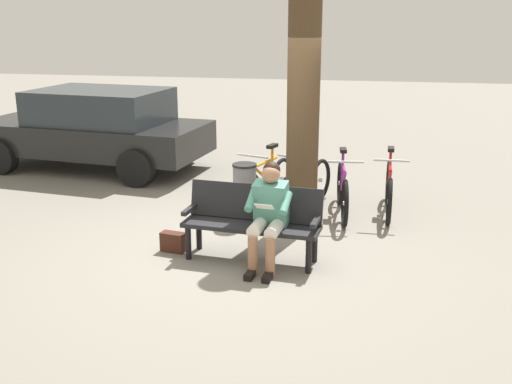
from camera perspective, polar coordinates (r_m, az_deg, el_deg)
The scene contains 11 objects.
ground_plane at distance 7.46m, azimuth -2.23°, elevation -5.63°, with size 40.00×40.00×0.00m, color slate.
bench at distance 7.12m, azimuth -0.28°, elevation -2.37°, with size 1.64×0.63×0.87m.
person_reading at distance 6.86m, azimuth 1.20°, elevation -1.72°, with size 0.52×0.79×1.20m.
handbag at distance 7.51m, azimuth -7.74°, elevation -4.65°, with size 0.30×0.14×0.24m, color #3F1E14.
tree_trunk at distance 8.05m, azimuth 4.46°, elevation 8.93°, with size 0.43×0.43×3.52m, color #4C3823.
litter_bin at distance 8.43m, azimuth -1.07°, elevation -0.06°, with size 0.34×0.34×0.82m.
bicycle_orange at distance 8.98m, azimuth 12.30°, elevation 0.26°, with size 0.48×1.68×0.94m.
bicycle_blue at distance 8.79m, azimuth 8.08°, elevation 0.12°, with size 0.48×1.68×0.94m.
bicycle_red at distance 8.96m, azimuth 4.65°, elevation 0.55°, with size 0.68×1.60×0.94m.
bicycle_black at distance 9.00m, azimuth 0.96°, elevation 0.67°, with size 0.66×1.61×0.94m.
parked_car at distance 11.67m, azimuth -14.76°, elevation 5.87°, with size 4.39×2.41×1.47m.
Camera 1 is at (-1.61, 6.73, 2.80)m, focal length 42.84 mm.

